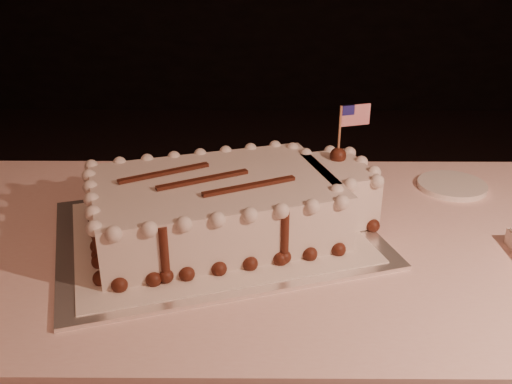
{
  "coord_description": "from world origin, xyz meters",
  "views": [
    {
      "loc": [
        -0.3,
        -0.4,
        1.31
      ],
      "look_at": [
        -0.3,
        0.6,
        0.84
      ],
      "focal_mm": 40.0,
      "sensor_mm": 36.0,
      "label": 1
    }
  ],
  "objects_px": {
    "banquet_table": "(388,380)",
    "side_plate": "(452,185)",
    "sheet_cake": "(231,204)",
    "cake_board": "(216,233)"
  },
  "relations": [
    {
      "from": "banquet_table",
      "to": "cake_board",
      "type": "height_order",
      "value": "cake_board"
    },
    {
      "from": "cake_board",
      "to": "side_plate",
      "type": "distance_m",
      "value": 0.59
    },
    {
      "from": "sheet_cake",
      "to": "side_plate",
      "type": "xyz_separation_m",
      "value": [
        0.51,
        0.22,
        -0.06
      ]
    },
    {
      "from": "banquet_table",
      "to": "side_plate",
      "type": "xyz_separation_m",
      "value": [
        0.16,
        0.23,
        0.38
      ]
    },
    {
      "from": "banquet_table",
      "to": "side_plate",
      "type": "distance_m",
      "value": 0.48
    },
    {
      "from": "banquet_table",
      "to": "side_plate",
      "type": "relative_size",
      "value": 15.04
    },
    {
      "from": "sheet_cake",
      "to": "side_plate",
      "type": "bearing_deg",
      "value": 23.41
    },
    {
      "from": "cake_board",
      "to": "side_plate",
      "type": "height_order",
      "value": "side_plate"
    },
    {
      "from": "banquet_table",
      "to": "sheet_cake",
      "type": "xyz_separation_m",
      "value": [
        -0.35,
        0.01,
        0.44
      ]
    },
    {
      "from": "sheet_cake",
      "to": "cake_board",
      "type": "bearing_deg",
      "value": -162.28
    }
  ]
}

